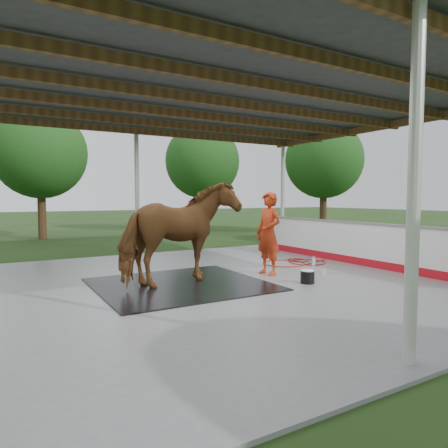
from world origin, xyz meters
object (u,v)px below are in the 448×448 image
wash_bucket (307,277)px  horse (180,232)px  handler (269,233)px  dasher_board (360,244)px

wash_bucket → horse: bearing=153.1°
horse → handler: (2.25, 0.01, -0.13)m
dasher_board → wash_bucket: dasher_board is taller
wash_bucket → handler: bearing=95.7°
handler → wash_bucket: handler is taller
dasher_board → handler: bearing=177.2°
handler → wash_bucket: 1.47m
dasher_board → horse: (-5.17, 0.13, 0.55)m
dasher_board → handler: handler is taller
horse → wash_bucket: (2.37, -1.20, -0.95)m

